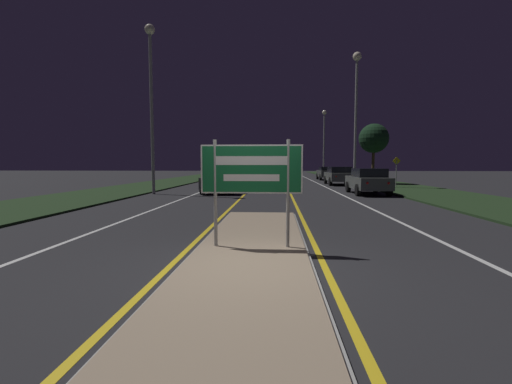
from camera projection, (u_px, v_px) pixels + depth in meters
The scene contains 23 objects.
ground_plane at pixel (246, 270), 5.66m from camera, with size 160.00×160.00×0.00m, color #232326.
median_island at pixel (252, 249), 6.85m from camera, with size 2.25×9.76×0.10m.
verge_left at pixel (146, 186), 26.12m from camera, with size 5.00×100.00×0.08m.
verge_right at pixel (400, 187), 24.99m from camera, with size 5.00×100.00×0.08m.
centre_line_yellow_left at pixel (256, 183), 30.61m from camera, with size 0.12×70.00×0.01m.
centre_line_yellow_right at pixel (286, 183), 30.45m from camera, with size 0.12×70.00×0.01m.
lane_line_white_left at pixel (224, 183), 30.78m from camera, with size 0.12×70.00×0.01m.
lane_line_white_right at pixel (318, 184), 30.28m from camera, with size 0.12×70.00×0.01m.
edge_line_white_left at pixel (192, 183), 30.96m from camera, with size 0.10×70.00×0.01m.
edge_line_white_right at pixel (353, 184), 30.10m from camera, with size 0.10×70.00×0.01m.
highway_sign at pixel (251, 173), 6.72m from camera, with size 2.00×0.07×2.12m.
streetlight_left_near at pixel (151, 83), 19.31m from camera, with size 0.57×0.57×9.52m.
streetlight_right_near at pixel (356, 93), 25.17m from camera, with size 0.63×0.63×9.89m.
streetlight_right_far at pixel (324, 132), 43.59m from camera, with size 0.57×0.57×8.54m.
car_receding_0 at pixel (368, 181), 19.67m from camera, with size 1.88×4.16×1.49m.
car_receding_1 at pixel (339, 175), 28.45m from camera, with size 1.97×4.39×1.51m.
car_receding_2 at pixel (327, 173), 37.43m from camera, with size 1.85×4.49×1.44m.
car_receding_3 at pixel (289, 170), 51.45m from camera, with size 1.85×4.22×1.50m.
car_approaching_0 at pixel (221, 180), 20.81m from camera, with size 1.94×4.18×1.52m.
car_approaching_1 at pixel (245, 174), 33.79m from camera, with size 1.86×4.74×1.41m.
car_approaching_2 at pixel (224, 172), 42.62m from camera, with size 1.95×4.57×1.43m.
warning_sign at pixel (396, 168), 25.49m from camera, with size 0.60×0.06×2.19m.
roadside_palm_right at pixel (374, 139), 28.92m from camera, with size 2.47×2.47×5.06m.
Camera 1 is at (0.49, -5.52, 1.75)m, focal length 24.00 mm.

